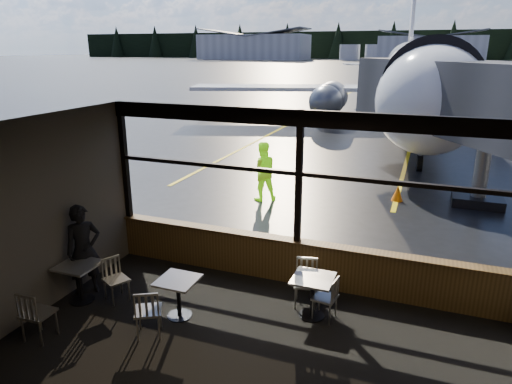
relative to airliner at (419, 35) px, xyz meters
The scene contains 29 objects.
ground_plane 98.27m from the airliner, 90.64° to the left, with size 520.00×520.00×0.00m, color black.
carpet_floor 25.45m from the airliner, 92.54° to the right, with size 8.00×6.00×0.01m, color black.
ceiling 24.96m from the airliner, 92.54° to the right, with size 8.00×6.00×0.04m, color #38332D.
wall_left 25.64m from the airliner, 101.60° to the right, with size 0.04×6.00×3.50m, color #49433A.
window_sill 22.43m from the airliner, 92.89° to the right, with size 8.00×0.28×0.90m, color #4E3417.
window_header 21.99m from the airliner, 92.89° to the right, with size 8.00×0.18×0.30m, color black.
mullion_left 22.66m from the airliner, 103.01° to the right, with size 0.12×0.12×2.60m, color black.
mullion_centre 22.12m from the airliner, 92.89° to the right, with size 0.12×0.12×2.60m, color black.
window_transom 22.11m from the airliner, 92.89° to the right, with size 8.00×0.10×0.08m, color black.
airliner is the anchor object (origin of this frame).
jet_bridge 16.83m from the airliner, 81.33° to the right, with size 8.68×10.61×4.63m, color #2D2D30, non-canonical shape.
cafe_table_near 23.49m from the airliner, 91.25° to the right, with size 0.70×0.70×0.77m, color gray, non-canonical shape.
cafe_table_mid 24.46m from the airliner, 96.47° to the right, with size 0.67×0.67×0.74m, color #9D9990, non-canonical shape.
cafe_table_left 24.94m from the airliner, 101.05° to the right, with size 0.69×0.69×0.76m, color gray, non-canonical shape.
chair_near_e 23.47m from the airliner, 90.70° to the right, with size 0.44×0.44×0.81m, color #ADA79C, non-canonical shape.
chair_near_n 23.18m from the airliner, 91.77° to the right, with size 0.49×0.49×0.90m, color #AEAA9D, non-canonical shape.
chair_mid_s 25.10m from the airliner, 96.74° to the right, with size 0.48×0.48×0.89m, color beige, non-canonical shape.
chair_mid_w 24.57m from the airliner, 99.74° to the right, with size 0.46×0.46×0.84m, color #B0AB9F, non-canonical shape.
chair_left_s 26.03m from the airliner, 100.13° to the right, with size 0.50×0.50×0.92m, color #B3AEA2, non-canonical shape.
passenger 24.56m from the airliner, 101.47° to the right, with size 0.65×0.43×1.79m, color black.
ground_crew 18.01m from the airliner, 101.82° to the right, with size 0.90×0.70×1.85m, color #BFF219.
cone_nose 16.51m from the airliner, 88.48° to the right, with size 0.36×0.36×0.49m, color #DF6307.
cone_wing 8.86m from the airliner, 169.70° to the right, with size 0.41×0.41×0.57m, color #E05207.
hangar_left 173.38m from the airliner, 114.21° to the left, with size 45.00×18.00×11.00m, color silver, non-canonical shape.
hangar_mid 163.13m from the airliner, 90.39° to the left, with size 38.00×15.00×10.00m, color silver, non-canonical shape.
fuel_tank_a 163.13m from the airliner, 100.99° to the left, with size 8.00×8.00×6.00m, color silver.
fuel_tank_b 161.53m from the airliner, 97.51° to the left, with size 8.00×8.00×6.00m, color silver.
fuel_tank_c 160.53m from the airliner, 93.97° to the left, with size 8.00×8.00×6.00m, color silver.
treeline 188.13m from the airliner, 90.34° to the left, with size 360.00×3.00×12.00m, color black.
Camera 1 is at (2.19, -8.07, 4.56)m, focal length 32.00 mm.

